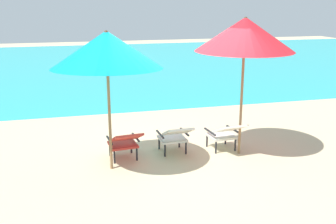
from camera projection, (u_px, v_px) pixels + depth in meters
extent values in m
plane|color=#CCB78E|center=(139.00, 107.00, 11.57)|extent=(40.00, 40.00, 0.00)
cube|color=#28B2B7|center=(108.00, 64.00, 19.46)|extent=(40.00, 18.00, 0.01)
cube|color=red|center=(123.00, 145.00, 7.72)|extent=(0.56, 0.55, 0.04)
cube|color=red|center=(127.00, 137.00, 7.31)|extent=(0.56, 0.56, 0.27)
cylinder|color=black|center=(110.00, 149.00, 7.88)|extent=(0.04, 0.04, 0.26)
cylinder|color=black|center=(131.00, 147.00, 8.02)|extent=(0.04, 0.04, 0.26)
cylinder|color=black|center=(114.00, 157.00, 7.50)|extent=(0.04, 0.04, 0.26)
cylinder|color=black|center=(137.00, 154.00, 7.64)|extent=(0.04, 0.04, 0.26)
cube|color=black|center=(109.00, 140.00, 7.60)|extent=(0.08, 0.50, 0.03)
cube|color=black|center=(136.00, 137.00, 7.77)|extent=(0.08, 0.50, 0.03)
cube|color=silver|center=(172.00, 139.00, 8.05)|extent=(0.54, 0.52, 0.04)
cube|color=silver|center=(178.00, 132.00, 7.64)|extent=(0.54, 0.54, 0.27)
cylinder|color=black|center=(159.00, 143.00, 8.22)|extent=(0.04, 0.04, 0.26)
cylinder|color=black|center=(179.00, 141.00, 8.34)|extent=(0.04, 0.04, 0.26)
cylinder|color=black|center=(165.00, 150.00, 7.83)|extent=(0.04, 0.04, 0.26)
cylinder|color=black|center=(186.00, 148.00, 7.96)|extent=(0.04, 0.04, 0.26)
cube|color=black|center=(160.00, 134.00, 7.94)|extent=(0.05, 0.50, 0.03)
cube|color=black|center=(185.00, 132.00, 8.09)|extent=(0.05, 0.50, 0.03)
cube|color=silver|center=(221.00, 136.00, 8.22)|extent=(0.57, 0.55, 0.04)
cube|color=silver|center=(230.00, 129.00, 7.81)|extent=(0.57, 0.56, 0.27)
cylinder|color=black|center=(207.00, 141.00, 8.37)|extent=(0.04, 0.04, 0.26)
cylinder|color=black|center=(226.00, 138.00, 8.52)|extent=(0.04, 0.04, 0.26)
cylinder|color=black|center=(216.00, 147.00, 7.99)|extent=(0.04, 0.04, 0.26)
cylinder|color=black|center=(235.00, 145.00, 8.14)|extent=(0.04, 0.04, 0.26)
cube|color=black|center=(210.00, 132.00, 8.10)|extent=(0.08, 0.50, 0.03)
cube|color=black|center=(232.00, 129.00, 8.27)|extent=(0.08, 0.50, 0.03)
cylinder|color=olive|center=(110.00, 119.00, 7.05)|extent=(0.05, 0.05, 1.89)
cone|color=#0A93AD|center=(107.00, 50.00, 6.72)|extent=(2.43, 2.45, 0.73)
sphere|color=#4C3823|center=(106.00, 32.00, 6.64)|extent=(0.07, 0.07, 0.07)
cylinder|color=olive|center=(241.00, 103.00, 7.75)|extent=(0.05, 0.05, 2.09)
cone|color=red|center=(245.00, 34.00, 7.39)|extent=(2.48, 2.48, 0.64)
sphere|color=#4C3823|center=(246.00, 19.00, 7.32)|extent=(0.07, 0.07, 0.07)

